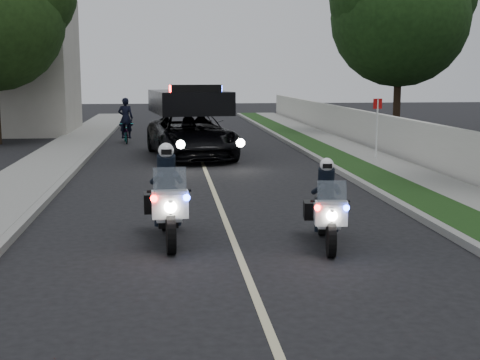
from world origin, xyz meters
name	(u,v)px	position (x,y,z in m)	size (l,w,h in m)	color
ground	(251,286)	(0.00, 0.00, 0.00)	(120.00, 120.00, 0.00)	black
curb_right	(344,174)	(4.10, 10.00, 0.07)	(0.20, 60.00, 0.15)	gray
grass_verge	(367,173)	(4.80, 10.00, 0.08)	(1.20, 60.00, 0.16)	#193814
sidewalk_right	(408,172)	(6.10, 10.00, 0.08)	(1.40, 60.00, 0.16)	gray
property_wall	(441,150)	(7.10, 10.00, 0.75)	(0.22, 60.00, 1.50)	beige
curb_left	(66,178)	(-4.10, 10.00, 0.07)	(0.20, 60.00, 0.15)	gray
sidewalk_left	(27,179)	(-5.20, 10.00, 0.08)	(2.00, 60.00, 0.16)	gray
lane_marking	(209,178)	(0.00, 10.00, 0.00)	(0.12, 50.00, 0.01)	#BFB78C
police_moto_left	(168,241)	(-1.20, 2.77, 0.00)	(0.74, 2.12, 1.81)	white
police_moto_right	(326,245)	(1.63, 2.15, 0.00)	(0.65, 1.85, 1.57)	white
police_suv	(191,157)	(-0.33, 14.99, 0.00)	(2.73, 5.90, 2.87)	black
bicycle	(126,143)	(-3.03, 20.50, 0.00)	(0.61, 1.74, 0.91)	black
cyclist	(126,143)	(-3.03, 20.50, 0.00)	(0.65, 0.43, 1.81)	black
sign_post	(376,162)	(6.00, 12.87, 0.00)	(0.36, 0.36, 2.28)	#A21F0B
tree_right_d	(396,136)	(10.09, 22.41, 0.00)	(6.70, 6.70, 11.17)	#1B3C14
tree_left_far	(8,130)	(-9.85, 27.78, 0.00)	(5.84, 5.84, 9.74)	black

